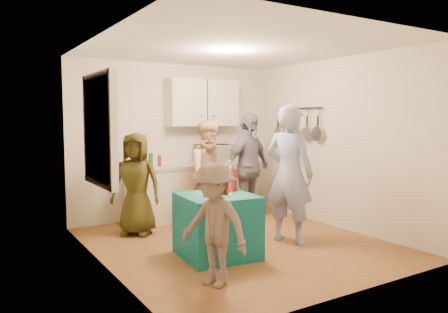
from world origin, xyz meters
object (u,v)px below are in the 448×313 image
woman_back_left (136,184)px  man_birthday (289,174)px  counter (192,192)px  woman_back_right (248,167)px  child_near_left (214,225)px  party_table (217,226)px  woman_back_center (211,175)px  microwave (213,154)px  punch_jar (229,177)px

woman_back_left → man_birthday: bearing=-2.2°
counter → woman_back_left: bearing=-155.3°
woman_back_right → child_near_left: woman_back_right is taller
man_birthday → woman_back_left: bearing=25.5°
party_table → woman_back_center: (0.63, 1.23, 0.45)m
man_birthday → woman_back_center: size_ratio=1.13×
woman_back_left → woman_back_right: 1.88m
microwave → woman_back_left: woman_back_left is taller
counter → microwave: 0.76m
punch_jar → woman_back_right: (1.10, 1.16, -0.04)m
counter → man_birthday: bearing=-78.0°
punch_jar → party_table: bearing=-147.2°
counter → woman_back_left: (-1.20, -0.55, 0.31)m
man_birthday → woman_back_center: bearing=0.8°
counter → man_birthday: (0.43, -2.01, 0.50)m
woman_back_center → woman_back_right: size_ratio=0.93×
party_table → man_birthday: 1.28m
microwave → party_table: 2.43m
punch_jar → child_near_left: child_near_left is taller
microwave → punch_jar: bearing=-104.9°
woman_back_center → child_near_left: 2.32m
punch_jar → man_birthday: (0.86, -0.16, 0.00)m
punch_jar → woman_back_left: (-0.76, 1.30, -0.19)m
party_table → woman_back_right: woman_back_right is taller
man_birthday → child_near_left: 1.86m
woman_back_right → child_near_left: 2.86m
party_table → woman_back_left: woman_back_left is taller
party_table → man_birthday: bearing=1.1°
microwave → child_near_left: bearing=-110.5°
punch_jar → woman_back_left: woman_back_left is taller
punch_jar → woman_back_center: (0.34, 1.04, -0.10)m
party_table → woman_back_left: (-0.47, 1.48, 0.36)m
man_birthday → woman_back_left: 2.19m
woman_back_left → child_near_left: 2.27m
woman_back_right → microwave: bearing=92.9°
counter → woman_back_right: 1.06m
woman_back_right → counter: bearing=116.2°
microwave → child_near_left: (-1.63, -2.82, -0.45)m
counter → party_table: bearing=-109.6°
punch_jar → man_birthday: man_birthday is taller
microwave → woman_back_right: woman_back_right is taller
man_birthday → woman_back_right: (0.24, 1.32, -0.05)m
counter → woman_back_center: bearing=-96.6°
woman_back_center → child_near_left: woman_back_center is taller
party_table → woman_back_right: (1.39, 1.35, 0.51)m
microwave → woman_back_left: bearing=-151.5°
woman_back_left → woman_back_right: size_ratio=0.84×
child_near_left → party_table: bearing=126.6°
party_table → man_birthday: man_birthday is taller
woman_back_left → woman_back_center: 1.14m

